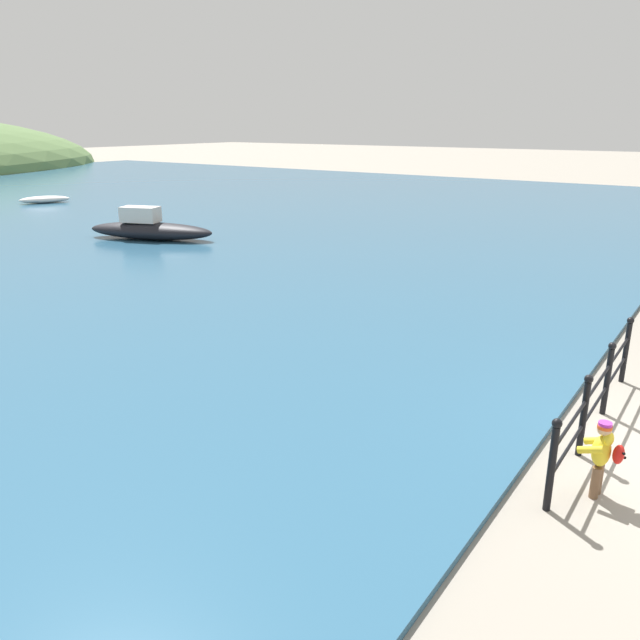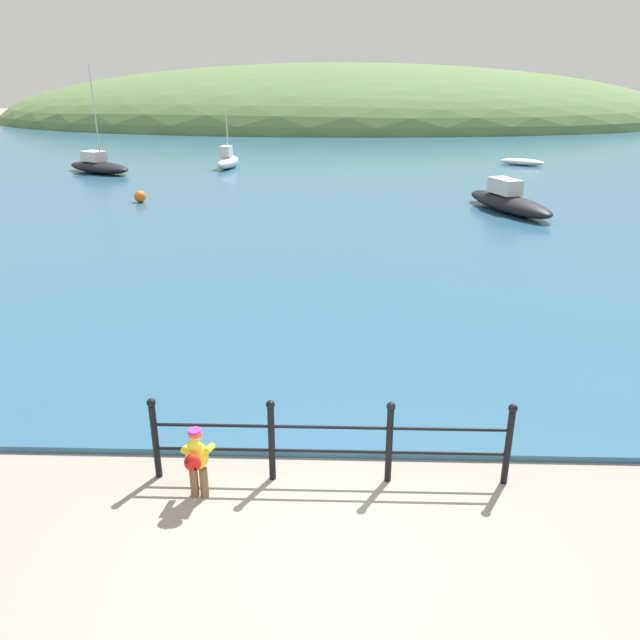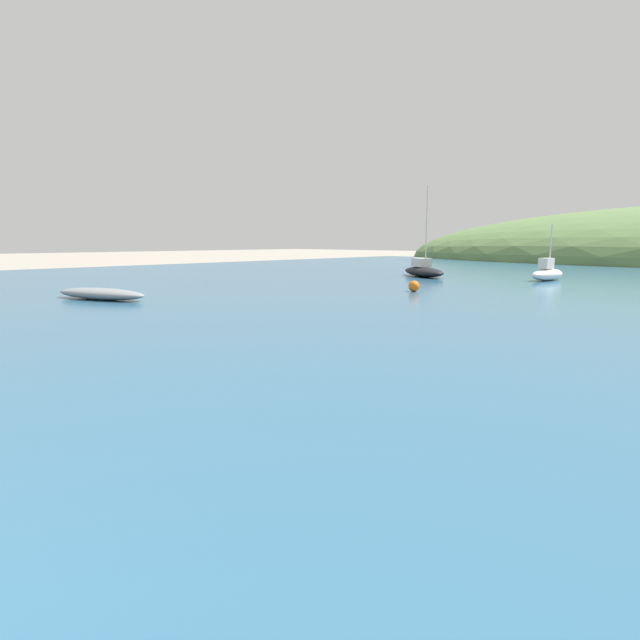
{
  "view_description": "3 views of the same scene",
  "coord_description": "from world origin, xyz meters",
  "px_view_note": "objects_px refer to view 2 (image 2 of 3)",
  "views": [
    {
      "loc": [
        -9.25,
        0.07,
        4.45
      ],
      "look_at": [
        -0.95,
        5.82,
        1.22
      ],
      "focal_mm": 35.0,
      "sensor_mm": 36.0,
      "label": 1
    },
    {
      "loc": [
        0.03,
        -5.63,
        5.16
      ],
      "look_at": [
        -0.27,
        4.15,
        1.3
      ],
      "focal_mm": 35.0,
      "sensor_mm": 36.0,
      "label": 2
    },
    {
      "loc": [
        3.85,
        1.85,
        2.33
      ],
      "look_at": [
        -1.04,
        6.92,
        1.21
      ],
      "focal_mm": 28.0,
      "sensor_mm": 36.0,
      "label": 3
    }
  ],
  "objects_px": {
    "boat_red_dinghy": "(98,166)",
    "mooring_buoy": "(140,196)",
    "boat_twin_mast": "(228,161)",
    "boat_far_left": "(522,162)",
    "boat_green_fishing": "(508,201)",
    "child_in_coat": "(197,457)"
  },
  "relations": [
    {
      "from": "boat_red_dinghy",
      "to": "mooring_buoy",
      "type": "height_order",
      "value": "boat_red_dinghy"
    },
    {
      "from": "boat_red_dinghy",
      "to": "boat_twin_mast",
      "type": "bearing_deg",
      "value": 17.06
    },
    {
      "from": "boat_far_left",
      "to": "boat_twin_mast",
      "type": "height_order",
      "value": "boat_twin_mast"
    },
    {
      "from": "boat_red_dinghy",
      "to": "boat_green_fishing",
      "type": "bearing_deg",
      "value": -26.22
    },
    {
      "from": "boat_red_dinghy",
      "to": "boat_far_left",
      "type": "height_order",
      "value": "boat_red_dinghy"
    },
    {
      "from": "boat_far_left",
      "to": "boat_twin_mast",
      "type": "xyz_separation_m",
      "value": [
        -17.37,
        -1.76,
        0.23
      ]
    },
    {
      "from": "boat_far_left",
      "to": "boat_twin_mast",
      "type": "relative_size",
      "value": 0.86
    },
    {
      "from": "boat_far_left",
      "to": "child_in_coat",
      "type": "bearing_deg",
      "value": -111.77
    },
    {
      "from": "boat_twin_mast",
      "to": "mooring_buoy",
      "type": "relative_size",
      "value": 6.45
    },
    {
      "from": "boat_far_left",
      "to": "boat_twin_mast",
      "type": "bearing_deg",
      "value": -174.21
    },
    {
      "from": "boat_red_dinghy",
      "to": "boat_twin_mast",
      "type": "relative_size",
      "value": 1.76
    },
    {
      "from": "boat_red_dinghy",
      "to": "boat_far_left",
      "type": "distance_m",
      "value": 24.48
    },
    {
      "from": "child_in_coat",
      "to": "boat_twin_mast",
      "type": "height_order",
      "value": "boat_twin_mast"
    },
    {
      "from": "boat_green_fishing",
      "to": "boat_twin_mast",
      "type": "bearing_deg",
      "value": 137.83
    },
    {
      "from": "child_in_coat",
      "to": "boat_green_fishing",
      "type": "distance_m",
      "value": 19.94
    },
    {
      "from": "mooring_buoy",
      "to": "child_in_coat",
      "type": "bearing_deg",
      "value": -71.14
    },
    {
      "from": "boat_red_dinghy",
      "to": "child_in_coat",
      "type": "bearing_deg",
      "value": -67.59
    },
    {
      "from": "mooring_buoy",
      "to": "boat_far_left",
      "type": "bearing_deg",
      "value": 32.28
    },
    {
      "from": "child_in_coat",
      "to": "boat_green_fishing",
      "type": "xyz_separation_m",
      "value": [
        8.45,
        18.06,
        -0.11
      ]
    },
    {
      "from": "boat_green_fishing",
      "to": "boat_twin_mast",
      "type": "xyz_separation_m",
      "value": [
        -13.15,
        11.91,
        0.02
      ]
    },
    {
      "from": "child_in_coat",
      "to": "boat_twin_mast",
      "type": "relative_size",
      "value": 0.32
    },
    {
      "from": "boat_twin_mast",
      "to": "boat_green_fishing",
      "type": "bearing_deg",
      "value": -42.17
    }
  ]
}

